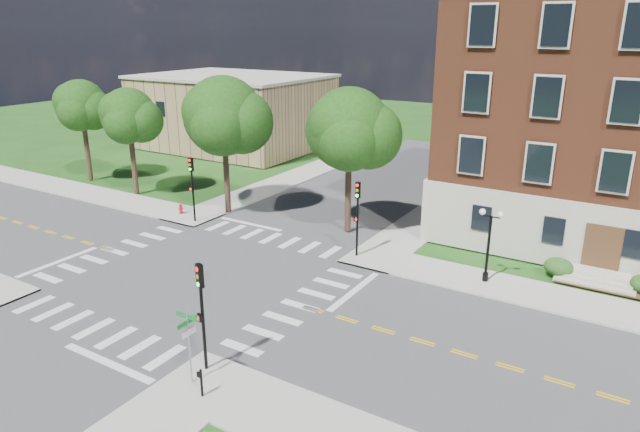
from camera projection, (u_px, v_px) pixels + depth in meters
The scene contains 19 objects.
ground at pixel (198, 276), 33.36m from camera, with size 160.00×160.00×0.00m, color #1D4914.
road_ew at pixel (198, 276), 33.36m from camera, with size 90.00×12.00×0.01m, color #3D3D3F.
road_ns at pixel (198, 276), 33.36m from camera, with size 12.00×90.00×0.01m, color #3D3D3F.
sidewalk_ne at pixel (528, 243), 38.13m from camera, with size 34.00×34.00×0.12m.
sidewalk_nw at pixel (190, 181), 53.38m from camera, with size 34.00×34.00×0.12m.
crosswalk_east at pixel (300, 306), 29.79m from camera, with size 2.20×10.20×0.02m, color silver, non-canonical shape.
stop_bar_east at pixel (354, 291), 31.42m from camera, with size 0.40×5.50×0.00m, color silver.
secondary_building at pixel (233, 111), 67.13m from camera, with size 20.40×15.40×8.30m.
tree_a at pixel (81, 105), 51.46m from camera, with size 4.56×4.56×9.22m.
tree_b at pixel (129, 116), 47.14m from camera, with size 4.57×4.57×8.98m.
tree_c at pixel (223, 116), 42.08m from camera, with size 5.92×5.92×10.39m.
tree_d at pixel (349, 129), 38.00m from camera, with size 5.61×5.61×10.03m.
traffic_signal_se at pixel (201, 304), 23.20m from camera, with size 0.38×0.45×4.80m.
traffic_signal_ne at pixel (357, 209), 35.00m from camera, with size 0.38×0.46×4.80m.
traffic_signal_nw at pixel (192, 181), 41.32m from camera, with size 0.37×0.42×4.80m.
twin_lamp_west at pixel (489, 241), 31.68m from camera, with size 1.36×0.36×4.23m.
street_sign_pole at pixel (189, 335), 22.58m from camera, with size 1.10×1.10×3.10m.
push_button_post at pixel (201, 382), 22.16m from camera, with size 0.14×0.21×1.20m.
fire_hydrant at pixel (181, 209), 43.88m from camera, with size 0.35×0.35×0.75m.
Camera 1 is at (22.08, -22.22, 13.99)m, focal length 32.00 mm.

